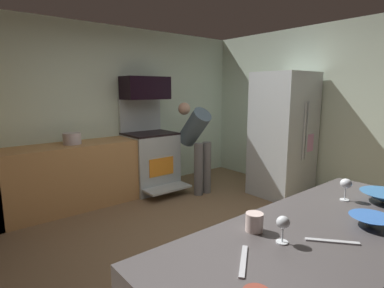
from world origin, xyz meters
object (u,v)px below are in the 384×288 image
object	(u,v)px
mixing_bowl_large	(371,221)
mug_coffee	(254,222)
microwave	(145,88)
wine_glass_far	(283,224)
stock_pot	(72,139)
person_cook	(196,139)
mixing_bowl_small	(384,197)
wine_glass_mid	(346,184)
refrigerator	(283,135)
oven_range	(150,159)

from	to	relation	value
mixing_bowl_large	mug_coffee	world-z (taller)	mug_coffee
microwave	wine_glass_far	distance (m)	3.82
stock_pot	person_cook	bearing A→B (deg)	-17.59
mixing_bowl_small	wine_glass_mid	distance (m)	0.25
wine_glass_mid	stock_pot	xyz separation A→B (m)	(-0.70, 3.36, -0.03)
person_cook	mixing_bowl_large	world-z (taller)	person_cook
wine_glass_mid	stock_pot	world-z (taller)	stock_pot
mixing_bowl_large	mixing_bowl_small	bearing A→B (deg)	11.90
refrigerator	stock_pot	world-z (taller)	refrigerator
microwave	oven_range	bearing A→B (deg)	-90.00
refrigerator	mixing_bowl_small	bearing A→B (deg)	-132.11
refrigerator	wine_glass_mid	distance (m)	2.74
refrigerator	wine_glass_far	bearing A→B (deg)	-145.66
mixing_bowl_large	wine_glass_mid	size ratio (longest dim) A/B	1.50
person_cook	mixing_bowl_small	size ratio (longest dim) A/B	4.90
microwave	wine_glass_mid	bearing A→B (deg)	-98.59
refrigerator	wine_glass_far	size ratio (longest dim) A/B	13.76
microwave	mug_coffee	distance (m)	3.67
wine_glass_far	mixing_bowl_small	bearing A→B (deg)	-5.94
microwave	wine_glass_far	world-z (taller)	microwave
wine_glass_far	stock_pot	distance (m)	3.44
oven_range	wine_glass_mid	world-z (taller)	oven_range
mug_coffee	mixing_bowl_large	bearing A→B (deg)	-34.40
mixing_bowl_small	wine_glass_far	xyz separation A→B (m)	(-0.99, 0.10, 0.06)
oven_range	wine_glass_far	distance (m)	3.71
oven_range	microwave	distance (m)	1.16
microwave	person_cook	size ratio (longest dim) A/B	0.52
mixing_bowl_small	wine_glass_far	world-z (taller)	wine_glass_far
microwave	wine_glass_far	xyz separation A→B (m)	(-1.35, -3.51, -0.66)
person_cook	microwave	bearing A→B (deg)	129.74
wine_glass_far	mixing_bowl_large	bearing A→B (deg)	-20.47
person_cook	mug_coffee	distance (m)	3.30
mixing_bowl_small	wine_glass_mid	world-z (taller)	wine_glass_mid
person_cook	wine_glass_mid	world-z (taller)	person_cook
stock_pot	wine_glass_far	bearing A→B (deg)	-92.07
person_cook	wine_glass_far	world-z (taller)	person_cook
person_cook	wine_glass_mid	distance (m)	3.00
microwave	mixing_bowl_large	size ratio (longest dim) A/B	3.25
oven_range	mixing_bowl_small	distance (m)	3.57
mug_coffee	wine_glass_far	bearing A→B (deg)	-88.23
person_cook	mug_coffee	world-z (taller)	person_cook
oven_range	wine_glass_far	world-z (taller)	oven_range
person_cook	wine_glass_far	xyz separation A→B (m)	(-1.87, -2.88, 0.15)
refrigerator	wine_glass_mid	size ratio (longest dim) A/B	12.50
mixing_bowl_small	wine_glass_far	distance (m)	1.00
wine_glass_mid	person_cook	bearing A→B (deg)	69.52
mixing_bowl_large	stock_pot	distance (m)	3.66
oven_range	mixing_bowl_small	bearing A→B (deg)	-95.76
wine_glass_far	refrigerator	bearing A→B (deg)	34.34
mixing_bowl_large	microwave	bearing A→B (deg)	77.66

